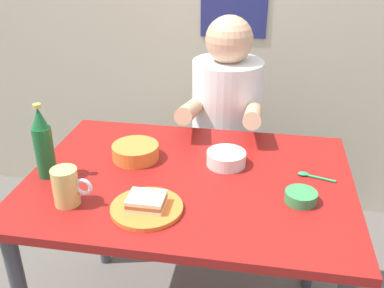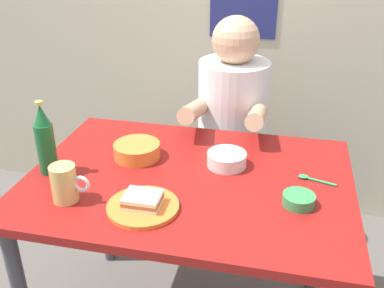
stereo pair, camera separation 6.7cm
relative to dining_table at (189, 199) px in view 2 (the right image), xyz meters
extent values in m
cube|color=maroon|center=(0.00, 0.00, 0.08)|extent=(1.10, 0.80, 0.03)
cylinder|color=#3F3F44|center=(-0.49, 0.34, -0.29)|extent=(0.05, 0.05, 0.71)
cylinder|color=#3F3F44|center=(0.49, 0.34, -0.29)|extent=(0.05, 0.05, 0.71)
cylinder|color=#4C4C51|center=(0.06, 0.63, -0.44)|extent=(0.08, 0.08, 0.41)
cylinder|color=maroon|center=(0.06, 0.63, -0.22)|extent=(0.34, 0.34, 0.04)
cylinder|color=white|center=(0.06, 0.63, 0.06)|extent=(0.32, 0.32, 0.52)
sphere|color=tan|center=(0.06, 0.63, 0.42)|extent=(0.21, 0.21, 0.21)
cylinder|color=tan|center=(-0.07, 0.38, 0.18)|extent=(0.07, 0.31, 0.14)
cylinder|color=tan|center=(0.19, 0.38, 0.18)|extent=(0.07, 0.31, 0.14)
cylinder|color=orange|center=(-0.09, -0.22, 0.10)|extent=(0.22, 0.22, 0.01)
cube|color=beige|center=(-0.09, -0.22, 0.11)|extent=(0.11, 0.09, 0.01)
cube|color=#9E592D|center=(-0.09, -0.22, 0.13)|extent=(0.11, 0.09, 0.01)
cube|color=beige|center=(-0.09, -0.22, 0.14)|extent=(0.11, 0.09, 0.01)
cylinder|color=#D1BC66|center=(-0.34, -0.22, 0.15)|extent=(0.08, 0.08, 0.12)
torus|color=silver|center=(-0.28, -0.22, 0.16)|extent=(0.06, 0.01, 0.06)
cylinder|color=#19602D|center=(-0.48, -0.07, 0.18)|extent=(0.06, 0.06, 0.18)
cone|color=#19602D|center=(-0.48, -0.07, 0.31)|extent=(0.05, 0.05, 0.07)
cylinder|color=#BFB74C|center=(-0.48, -0.07, 0.35)|extent=(0.03, 0.03, 0.01)
cylinder|color=silver|center=(0.11, 0.11, 0.12)|extent=(0.14, 0.14, 0.05)
cylinder|color=tan|center=(0.11, 0.11, 0.13)|extent=(0.11, 0.11, 0.02)
cylinder|color=#388C4C|center=(0.37, -0.09, 0.11)|extent=(0.10, 0.10, 0.03)
cylinder|color=#5B643A|center=(0.37, -0.09, 0.12)|extent=(0.08, 0.08, 0.02)
cylinder|color=orange|center=(-0.22, 0.09, 0.12)|extent=(0.17, 0.17, 0.05)
cylinder|color=#B25B2D|center=(-0.22, 0.09, 0.13)|extent=(0.14, 0.14, 0.02)
cylinder|color=#26A559|center=(0.44, 0.06, 0.10)|extent=(0.11, 0.04, 0.01)
ellipsoid|color=#26A559|center=(0.38, 0.08, 0.10)|extent=(0.04, 0.02, 0.01)
camera|label=1|loc=(0.23, -1.28, 0.87)|focal=41.25mm
camera|label=2|loc=(0.30, -1.26, 0.87)|focal=41.25mm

